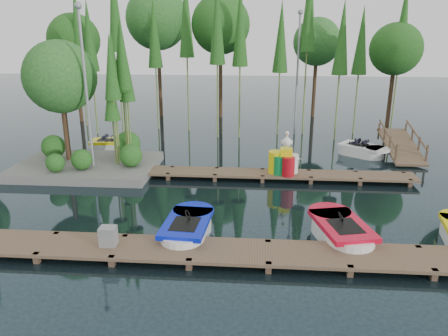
# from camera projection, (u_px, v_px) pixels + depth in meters

# --- Properties ---
(ground_plane) EXTENTS (90.00, 90.00, 0.00)m
(ground_plane) POSITION_uv_depth(u_px,v_px,m) (210.00, 199.00, 16.76)
(ground_plane) COLOR #1C2E34
(near_dock) EXTENTS (18.00, 1.50, 0.50)m
(near_dock) POSITION_uv_depth(u_px,v_px,m) (192.00, 250.00, 12.42)
(near_dock) COLOR brown
(near_dock) RESTS_ON ground
(far_dock) EXTENTS (15.00, 1.20, 0.50)m
(far_dock) POSITION_uv_depth(u_px,v_px,m) (239.00, 173.00, 18.98)
(far_dock) COLOR brown
(far_dock) RESTS_ON ground
(island) EXTENTS (6.20, 4.20, 6.75)m
(island) POSITION_uv_depth(u_px,v_px,m) (77.00, 100.00, 19.38)
(island) COLOR slate
(island) RESTS_ON ground
(tree_screen) EXTENTS (34.42, 18.53, 10.31)m
(tree_screen) POSITION_uv_depth(u_px,v_px,m) (194.00, 30.00, 25.08)
(tree_screen) COLOR #412C1B
(tree_screen) RESTS_ON ground
(lamp_island) EXTENTS (0.30, 0.30, 7.25)m
(lamp_island) POSITION_uv_depth(u_px,v_px,m) (85.00, 78.00, 18.23)
(lamp_island) COLOR gray
(lamp_island) RESTS_ON ground
(lamp_rear) EXTENTS (0.30, 0.30, 7.25)m
(lamp_rear) POSITION_uv_depth(u_px,v_px,m) (298.00, 63.00, 25.57)
(lamp_rear) COLOR gray
(lamp_rear) RESTS_ON ground
(ramp) EXTENTS (1.50, 3.94, 1.49)m
(ramp) POSITION_uv_depth(u_px,v_px,m) (401.00, 145.00, 22.05)
(ramp) COLOR brown
(ramp) RESTS_ON ground
(boat_blue) EXTENTS (1.50, 2.99, 0.98)m
(boat_blue) POSITION_uv_depth(u_px,v_px,m) (187.00, 230.00, 13.56)
(boat_blue) COLOR white
(boat_blue) RESTS_ON ground
(boat_red) EXTENTS (2.03, 3.25, 1.01)m
(boat_red) POSITION_uv_depth(u_px,v_px,m) (341.00, 232.00, 13.38)
(boat_red) COLOR white
(boat_red) RESTS_ON ground
(boat_yellow_far) EXTENTS (2.73, 1.45, 1.31)m
(boat_yellow_far) POSITION_uv_depth(u_px,v_px,m) (112.00, 145.00, 23.34)
(boat_yellow_far) COLOR white
(boat_yellow_far) RESTS_ON ground
(boat_white_far) EXTENTS (2.84, 2.56, 1.26)m
(boat_white_far) POSITION_uv_depth(u_px,v_px,m) (362.00, 150.00, 22.31)
(boat_white_far) COLOR white
(boat_white_far) RESTS_ON ground
(utility_cabinet) EXTENTS (0.46, 0.39, 0.57)m
(utility_cabinet) POSITION_uv_depth(u_px,v_px,m) (108.00, 236.00, 12.49)
(utility_cabinet) COLOR gray
(utility_cabinet) RESTS_ON near_dock
(yellow_barrel) EXTENTS (0.63, 0.63, 0.95)m
(yellow_barrel) POSITION_uv_depth(u_px,v_px,m) (276.00, 162.00, 18.69)
(yellow_barrel) COLOR yellow
(yellow_barrel) RESTS_ON far_dock
(drum_cluster) EXTENTS (1.08, 0.99, 1.86)m
(drum_cluster) POSITION_uv_depth(u_px,v_px,m) (287.00, 162.00, 18.49)
(drum_cluster) COLOR #0D7B37
(drum_cluster) RESTS_ON far_dock
(seagull_post) EXTENTS (0.46, 0.25, 0.74)m
(seagull_post) POSITION_uv_depth(u_px,v_px,m) (297.00, 162.00, 18.62)
(seagull_post) COLOR gray
(seagull_post) RESTS_ON far_dock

